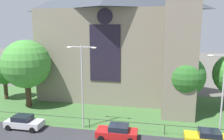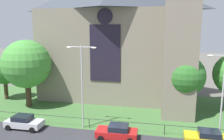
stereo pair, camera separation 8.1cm
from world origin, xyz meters
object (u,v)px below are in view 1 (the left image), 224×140
object	(u,v)px
tree_right_near	(184,76)
parked_car_silver	(24,122)
church_building	(117,34)
streetlamp_near	(82,77)
parked_car_yellow	(207,138)
tree_left_far	(4,72)
streetlamp_far	(223,87)
tree_left_near	(26,64)
parked_car_red	(117,132)

from	to	relation	value
tree_right_near	parked_car_silver	xyz separation A→B (m)	(-17.90, -7.46, -4.53)
church_building	tree_right_near	world-z (taller)	church_building
streetlamp_near	parked_car_yellow	distance (m)	14.13
tree_left_far	streetlamp_far	world-z (taller)	streetlamp_far
streetlamp_far	tree_left_near	bearing A→B (deg)	167.39
tree_left_far	parked_car_yellow	size ratio (longest dim) A/B	1.55
tree_left_far	streetlamp_near	world-z (taller)	streetlamp_near
parked_car_red	parked_car_yellow	size ratio (longest dim) A/B	1.01
streetlamp_near	streetlamp_far	distance (m)	14.47
tree_left_near	parked_car_red	distance (m)	17.06
tree_right_near	parked_car_red	distance (m)	11.48
tree_left_far	parked_car_silver	bearing A→B (deg)	-46.02
tree_left_near	parked_car_red	size ratio (longest dim) A/B	2.27
streetlamp_far	parked_car_silver	distance (m)	21.58
church_building	streetlamp_far	distance (m)	19.24
tree_left_near	parked_car_silver	xyz separation A→B (m)	(3.61, -6.98, -5.44)
parked_car_red	tree_left_near	bearing A→B (deg)	-28.47
tree_left_near	streetlamp_near	bearing A→B (deg)	-28.52
tree_left_near	streetlamp_near	xyz separation A→B (m)	(10.12, -5.50, -0.30)
church_building	tree_right_near	distance (m)	13.35
tree_right_near	parked_car_yellow	distance (m)	8.77
tree_left_near	tree_right_near	bearing A→B (deg)	1.27
tree_left_near	tree_right_near	distance (m)	21.54
tree_right_near	tree_left_far	distance (m)	27.00
tree_left_near	parked_car_red	xyz separation A→B (m)	(14.42, -7.33, -5.44)
church_building	streetlamp_far	world-z (taller)	church_building
tree_left_far	streetlamp_far	bearing A→B (deg)	-14.69
streetlamp_near	parked_car_red	distance (m)	6.94
church_building	streetlamp_near	xyz separation A→B (m)	(-1.48, -13.40, -4.39)
parked_car_red	tree_right_near	bearing A→B (deg)	-133.78
tree_left_near	parked_car_silver	world-z (taller)	tree_left_near
tree_left_far	parked_car_red	size ratio (longest dim) A/B	1.54
church_building	parked_car_red	bearing A→B (deg)	-79.53
church_building	parked_car_silver	bearing A→B (deg)	-118.24
tree_left_far	parked_car_silver	distance (m)	13.51
streetlamp_near	tree_right_near	bearing A→B (deg)	27.69
parked_car_silver	parked_car_yellow	size ratio (longest dim) A/B	1.00
streetlamp_far	parked_car_red	xyz separation A→B (m)	(-10.17, -1.83, -4.84)
tree_left_far	parked_car_yellow	xyz separation A→B (m)	(28.63, -9.19, -3.71)
tree_left_near	parked_car_red	world-z (taller)	tree_left_near
church_building	streetlamp_near	world-z (taller)	church_building
church_building	streetlamp_far	bearing A→B (deg)	-45.90
church_building	tree_right_near	xyz separation A→B (m)	(9.91, -7.42, -5.00)
streetlamp_far	parked_car_red	size ratio (longest dim) A/B	2.09
tree_right_near	parked_car_silver	bearing A→B (deg)	-157.38
tree_left_far	parked_car_red	bearing A→B (deg)	-26.06
streetlamp_far	church_building	bearing A→B (deg)	134.10
church_building	parked_car_silver	size ratio (longest dim) A/B	6.18
tree_left_near	tree_right_near	size ratio (longest dim) A/B	1.22
parked_car_silver	streetlamp_far	bearing A→B (deg)	4.27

